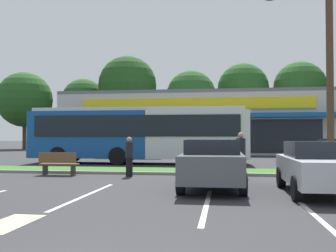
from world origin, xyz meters
The scene contains 23 objects.
grass_median centered at (0.00, 14.00, 0.06)m, with size 56.00×2.20×0.12m, color #386B28.
curb_lip centered at (0.00, 12.78, 0.06)m, with size 56.00×0.24×0.12m, color gray.
parking_stripe_1 centered at (-1.84, 6.94, 0.00)m, with size 0.12×4.80×0.01m, color silver.
parking_stripe_2 centered at (1.46, 5.98, 0.00)m, with size 0.12×4.80×0.01m, color silver.
parking_stripe_3 centered at (3.69, 5.33, 0.00)m, with size 0.12×4.80×0.01m, color silver.
lot_arrow centered at (-2.06, 3.48, 0.00)m, with size 0.70×1.60×0.01m, color beige.
storefront_building centered at (-0.58, 35.73, 2.84)m, with size 24.90×12.81×5.67m.
tree_far_left centered at (-22.78, 42.38, 6.17)m, with size 6.86×6.86×9.60m.
tree_left centered at (-16.20, 45.41, 6.22)m, with size 5.68×5.68×9.08m.
tree_mid_left centered at (-9.80, 43.23, 7.84)m, with size 7.12×7.12×11.41m.
tree_mid centered at (-1.99, 43.37, 6.49)m, with size 5.92×5.92×9.47m.
tree_mid_right centered at (4.31, 46.56, 7.54)m, with size 6.43×6.43×10.78m.
tree_right centered at (11.13, 46.07, 7.51)m, with size 6.40×6.40×10.73m.
utility_pole centered at (6.19, 13.92, 5.59)m, with size 3.16×2.36×10.48m.
city_bus centered at (-3.05, 19.09, 1.77)m, with size 12.72×2.74×3.25m.
bus_stop_bench centered at (-4.89, 12.04, 0.50)m, with size 1.60×0.45×0.95m.
car_0 centered at (4.51, 8.10, 0.76)m, with size 1.95×4.32×1.46m.
car_2 centered at (9.14, 24.27, 0.75)m, with size 4.26×1.89×1.44m.
car_3 centered at (1.53, 8.73, 0.78)m, with size 1.90×4.34×1.50m.
car_4 centered at (-4.77, 24.68, 0.78)m, with size 4.75×1.97×1.53m.
car_5 centered at (0.83, 24.51, 0.73)m, with size 4.26×1.86×1.42m.
pedestrian_near_bench centered at (-1.87, 11.92, 0.79)m, with size 0.32×0.32×1.58m.
pedestrian_by_pole centered at (2.54, 12.37, 0.89)m, with size 0.36×0.36×1.76m.
Camera 1 is at (1.86, -3.27, 1.61)m, focal length 41.75 mm.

